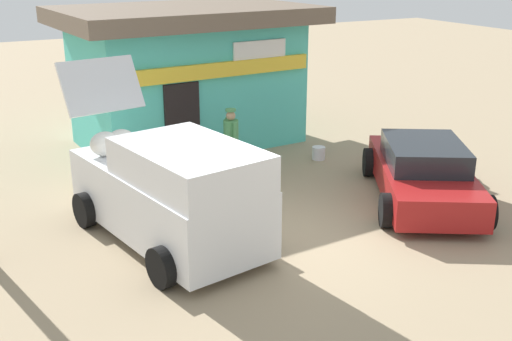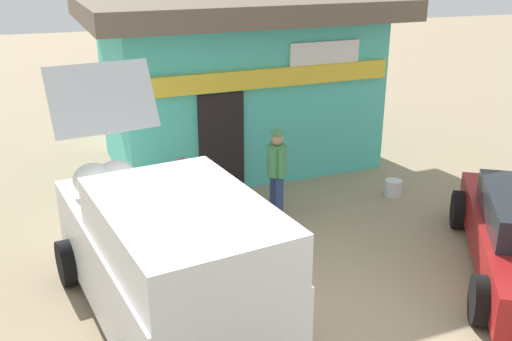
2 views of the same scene
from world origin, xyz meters
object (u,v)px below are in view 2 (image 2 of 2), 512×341
(vendor_standing, at_px, (277,168))
(customer_bending, at_px, (192,184))
(paint_bucket, at_px, (393,188))
(delivery_van, at_px, (166,255))
(storefront_bar, at_px, (238,78))
(unloaded_banana_pile, at_px, (102,214))

(vendor_standing, xyz_separation_m, customer_bending, (-1.55, -0.10, -0.06))
(paint_bucket, bearing_deg, customer_bending, -176.43)
(customer_bending, bearing_deg, delivery_van, -108.93)
(delivery_van, bearing_deg, paint_bucket, 29.42)
(storefront_bar, relative_size, customer_bending, 4.72)
(delivery_van, height_order, customer_bending, delivery_van)
(storefront_bar, height_order, delivery_van, storefront_bar)
(customer_bending, bearing_deg, paint_bucket, 3.57)
(storefront_bar, relative_size, delivery_van, 1.34)
(paint_bucket, bearing_deg, unloaded_banana_pile, 174.67)
(paint_bucket, bearing_deg, storefront_bar, 127.85)
(storefront_bar, distance_m, vendor_standing, 3.24)
(vendor_standing, bearing_deg, unloaded_banana_pile, 167.62)
(storefront_bar, height_order, paint_bucket, storefront_bar)
(delivery_van, relative_size, vendor_standing, 3.12)
(storefront_bar, xyz_separation_m, paint_bucket, (2.28, -2.94, -1.72))
(customer_bending, bearing_deg, vendor_standing, 3.73)
(storefront_bar, distance_m, customer_bending, 3.78)
(unloaded_banana_pile, bearing_deg, vendor_standing, -12.38)
(unloaded_banana_pile, height_order, paint_bucket, unloaded_banana_pile)
(unloaded_banana_pile, relative_size, paint_bucket, 2.20)
(storefront_bar, relative_size, vendor_standing, 4.19)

